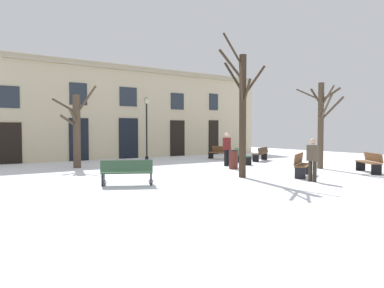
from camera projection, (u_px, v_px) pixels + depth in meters
The scene contains 15 objects.
ground_plane at pixel (215, 172), 15.71m from camera, with size 35.44×35.44×0.00m, color white.
building_facade at pixel (130, 111), 23.42m from camera, with size 22.15×0.60×6.27m.
tree_left_of_center at pixel (242, 109), 13.68m from camera, with size 1.55×2.02×5.69m.
tree_center at pixel (76, 129), 17.21m from camera, with size 1.91×1.41×4.13m.
tree_near_facade at pixel (321, 121), 16.87m from camera, with size 1.68×2.26×4.22m.
streetlamp at pixel (147, 121), 22.24m from camera, with size 0.30×0.30×4.04m.
litter_bin at pixel (233, 160), 16.74m from camera, with size 0.45×0.45×0.92m.
bench_back_to_back_right at pixel (369, 162), 15.29m from camera, with size 1.44×1.66×0.89m.
bench_facing_shops at pixel (302, 165), 14.06m from camera, with size 1.75×1.26×0.95m.
bench_near_center_tree at pixel (242, 156), 19.44m from camera, with size 1.10×1.82×0.87m.
bench_near_lamp at pixel (220, 153), 22.47m from camera, with size 0.67×1.77×0.85m.
bench_by_litter_bin at pixel (127, 172), 11.74m from camera, with size 1.78×1.23×0.88m.
bench_back_to_back_left at pixel (261, 154), 21.26m from camera, with size 1.85×1.26×0.84m.
person_by_shop_door at pixel (227, 147), 18.14m from camera, with size 0.39×0.24×1.77m.
person_crossing_plaza at pixel (313, 158), 12.63m from camera, with size 0.25×0.40×1.58m.
Camera 1 is at (-9.55, -12.44, 1.88)m, focal length 32.24 mm.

